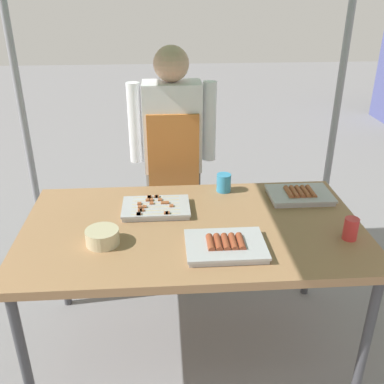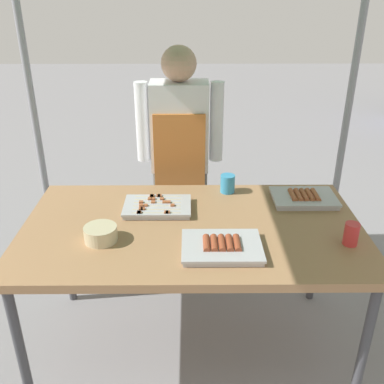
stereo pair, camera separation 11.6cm
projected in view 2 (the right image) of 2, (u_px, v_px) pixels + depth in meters
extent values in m
plane|color=slate|center=(192.00, 344.00, 2.38)|extent=(18.00, 18.00, 0.00)
cube|color=#9E724C|center=(192.00, 229.00, 2.07)|extent=(1.60, 0.90, 0.04)
cylinder|color=#3F3F44|center=(21.00, 351.00, 1.87)|extent=(0.04, 0.04, 0.71)
cylinder|color=#3F3F44|center=(364.00, 349.00, 1.88)|extent=(0.04, 0.04, 0.71)
cylinder|color=#3F3F44|center=(66.00, 250.00, 2.58)|extent=(0.04, 0.04, 0.71)
cylinder|color=#3F3F44|center=(316.00, 249.00, 2.59)|extent=(0.04, 0.04, 0.71)
cylinder|color=gray|center=(34.00, 113.00, 2.63)|extent=(0.04, 0.04, 2.14)
cylinder|color=gray|center=(348.00, 112.00, 2.64)|extent=(0.04, 0.04, 2.14)
cube|color=#ADADB2|center=(304.00, 199.00, 2.28)|extent=(0.32, 0.22, 0.02)
cube|color=#ADADB2|center=(304.00, 197.00, 2.27)|extent=(0.33, 0.23, 0.01)
cylinder|color=#9E512D|center=(293.00, 195.00, 2.27)|extent=(0.03, 0.13, 0.03)
cylinder|color=#9E512D|center=(298.00, 195.00, 2.27)|extent=(0.03, 0.13, 0.03)
cylinder|color=#9E512D|center=(304.00, 195.00, 2.27)|extent=(0.03, 0.13, 0.03)
cylinder|color=#9E512D|center=(310.00, 195.00, 2.27)|extent=(0.03, 0.13, 0.03)
cylinder|color=#9E512D|center=(316.00, 195.00, 2.27)|extent=(0.03, 0.13, 0.03)
cube|color=#ADADB2|center=(157.00, 208.00, 2.19)|extent=(0.32, 0.21, 0.02)
cube|color=#ADADB2|center=(157.00, 205.00, 2.18)|extent=(0.33, 0.23, 0.01)
cylinder|color=tan|center=(156.00, 213.00, 2.10)|extent=(0.24, 0.01, 0.01)
cube|color=#9E512D|center=(139.00, 213.00, 2.10)|extent=(0.02, 0.02, 0.02)
cube|color=#9E512D|center=(139.00, 213.00, 2.10)|extent=(0.02, 0.02, 0.02)
cube|color=#9E512D|center=(166.00, 213.00, 2.10)|extent=(0.02, 0.02, 0.02)
cube|color=#9E512D|center=(168.00, 213.00, 2.10)|extent=(0.02, 0.02, 0.02)
cylinder|color=tan|center=(157.00, 210.00, 2.13)|extent=(0.24, 0.01, 0.01)
cube|color=#9E512D|center=(143.00, 210.00, 2.13)|extent=(0.02, 0.02, 0.02)
cube|color=#9E512D|center=(141.00, 210.00, 2.13)|extent=(0.02, 0.02, 0.02)
cylinder|color=tan|center=(157.00, 206.00, 2.17)|extent=(0.24, 0.01, 0.01)
cube|color=#9E512D|center=(173.00, 206.00, 2.17)|extent=(0.02, 0.02, 0.02)
cube|color=#9E512D|center=(146.00, 206.00, 2.17)|extent=(0.02, 0.02, 0.02)
cube|color=#9E512D|center=(141.00, 206.00, 2.17)|extent=(0.02, 0.02, 0.02)
cylinder|color=tan|center=(158.00, 203.00, 2.20)|extent=(0.24, 0.01, 0.01)
cube|color=#9E512D|center=(141.00, 203.00, 2.20)|extent=(0.02, 0.02, 0.02)
cube|color=#9E512D|center=(169.00, 203.00, 2.20)|extent=(0.02, 0.02, 0.02)
cube|color=#9E512D|center=(153.00, 203.00, 2.20)|extent=(0.02, 0.02, 0.02)
cube|color=#9E512D|center=(165.00, 203.00, 2.20)|extent=(0.02, 0.02, 0.02)
cylinder|color=tan|center=(158.00, 200.00, 2.23)|extent=(0.24, 0.01, 0.01)
cube|color=#9E512D|center=(162.00, 200.00, 2.23)|extent=(0.02, 0.02, 0.02)
cube|color=#9E512D|center=(150.00, 200.00, 2.23)|extent=(0.02, 0.02, 0.02)
cube|color=#9E512D|center=(153.00, 200.00, 2.23)|extent=(0.02, 0.02, 0.02)
cylinder|color=tan|center=(158.00, 197.00, 2.26)|extent=(0.24, 0.01, 0.01)
cube|color=#9E512D|center=(160.00, 197.00, 2.26)|extent=(0.02, 0.02, 0.02)
cube|color=#9E512D|center=(152.00, 197.00, 2.26)|extent=(0.02, 0.02, 0.02)
cube|color=#9E512D|center=(152.00, 197.00, 2.26)|extent=(0.02, 0.02, 0.02)
cube|color=#9E512D|center=(158.00, 197.00, 2.26)|extent=(0.02, 0.02, 0.02)
cube|color=#ADADB2|center=(222.00, 249.00, 1.86)|extent=(0.33, 0.24, 0.02)
cube|color=#ADADB2|center=(222.00, 245.00, 1.85)|extent=(0.34, 0.26, 0.01)
cylinder|color=brown|center=(206.00, 244.00, 1.85)|extent=(0.03, 0.11, 0.03)
cylinder|color=brown|center=(214.00, 244.00, 1.85)|extent=(0.03, 0.11, 0.03)
cylinder|color=brown|center=(222.00, 244.00, 1.85)|extent=(0.03, 0.11, 0.03)
cylinder|color=brown|center=(230.00, 244.00, 1.85)|extent=(0.03, 0.11, 0.03)
cylinder|color=brown|center=(237.00, 244.00, 1.85)|extent=(0.03, 0.11, 0.03)
cylinder|color=#BFB28C|center=(101.00, 234.00, 1.92)|extent=(0.15, 0.15, 0.07)
cylinder|color=red|center=(351.00, 234.00, 1.89)|extent=(0.06, 0.06, 0.10)
cylinder|color=#338CBF|center=(228.00, 184.00, 2.36)|extent=(0.08, 0.08, 0.10)
cylinder|color=#595147|center=(164.00, 220.00, 2.87)|extent=(0.12, 0.12, 0.74)
cylinder|color=#595147|center=(197.00, 220.00, 2.87)|extent=(0.12, 0.12, 0.74)
cube|color=white|center=(180.00, 126.00, 2.60)|extent=(0.34, 0.20, 0.53)
cube|color=#CC7233|center=(180.00, 154.00, 2.55)|extent=(0.30, 0.02, 0.47)
cylinder|color=white|center=(142.00, 122.00, 2.58)|extent=(0.08, 0.08, 0.47)
cylinder|color=white|center=(217.00, 122.00, 2.59)|extent=(0.08, 0.08, 0.47)
sphere|color=tan|center=(179.00, 63.00, 2.44)|extent=(0.20, 0.20, 0.20)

